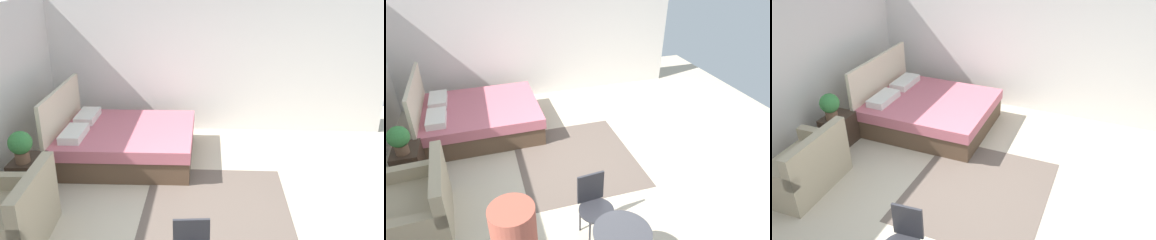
% 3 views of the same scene
% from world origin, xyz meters
% --- Properties ---
extents(ground_plane, '(9.36, 9.34, 0.02)m').
position_xyz_m(ground_plane, '(0.00, 0.00, -0.01)').
color(ground_plane, beige).
extents(wall_right, '(0.12, 6.34, 2.55)m').
position_xyz_m(wall_right, '(3.18, 0.00, 1.28)').
color(wall_right, silver).
rests_on(wall_right, ground).
extents(area_rug, '(2.16, 1.95, 0.01)m').
position_xyz_m(area_rug, '(0.35, -0.02, 0.00)').
color(area_rug, '#66564C').
rests_on(area_rug, ground).
extents(bed, '(1.83, 2.18, 1.21)m').
position_xyz_m(bed, '(1.78, 1.51, 0.30)').
color(bed, brown).
rests_on(bed, ground).
extents(couch, '(1.25, 0.88, 0.91)m').
position_xyz_m(couch, '(-0.50, 2.34, 0.31)').
color(couch, tan).
rests_on(couch, ground).
extents(nightstand, '(0.55, 0.40, 0.54)m').
position_xyz_m(nightstand, '(0.62, 2.61, 0.27)').
color(nightstand, '#38281E').
rests_on(nightstand, ground).
extents(potted_plant, '(0.32, 0.32, 0.45)m').
position_xyz_m(potted_plant, '(0.52, 2.62, 0.80)').
color(potted_plant, brown).
rests_on(potted_plant, nightstand).
extents(cafe_chair_near_window, '(0.48, 0.48, 0.86)m').
position_xyz_m(cafe_chair_near_window, '(-1.25, 0.23, 0.51)').
color(cafe_chair_near_window, '#2D2D33').
rests_on(cafe_chair_near_window, ground).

